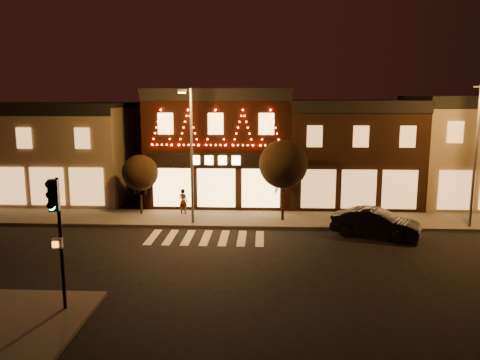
# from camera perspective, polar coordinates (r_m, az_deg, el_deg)

# --- Properties ---
(ground) EXTENTS (120.00, 120.00, 0.00)m
(ground) POSITION_cam_1_polar(r_m,az_deg,el_deg) (23.48, -5.20, -9.61)
(ground) COLOR black
(ground) RESTS_ON ground
(sidewalk_far) EXTENTS (44.00, 4.00, 0.15)m
(sidewalk_far) POSITION_cam_1_polar(r_m,az_deg,el_deg) (30.92, 0.55, -4.61)
(sidewalk_far) COLOR #47423D
(sidewalk_far) RESTS_ON ground
(building_left) EXTENTS (12.20, 8.28, 7.30)m
(building_left) POSITION_cam_1_polar(r_m,az_deg,el_deg) (39.60, -21.34, 3.20)
(building_left) COLOR #7E6E5A
(building_left) RESTS_ON ground
(building_pulp) EXTENTS (10.20, 8.34, 8.30)m
(building_pulp) POSITION_cam_1_polar(r_m,az_deg,el_deg) (36.21, -2.23, 4.11)
(building_pulp) COLOR black
(building_pulp) RESTS_ON ground
(building_right_a) EXTENTS (9.20, 8.28, 7.50)m
(building_right_a) POSITION_cam_1_polar(r_m,az_deg,el_deg) (36.67, 12.76, 3.31)
(building_right_a) COLOR #321B11
(building_right_a) RESTS_ON ground
(building_right_b) EXTENTS (9.20, 8.28, 7.80)m
(building_right_b) POSITION_cam_1_polar(r_m,az_deg,el_deg) (39.22, 25.85, 3.20)
(building_right_b) COLOR #7E6E5A
(building_right_b) RESTS_ON ground
(traffic_signal_near) EXTENTS (0.39, 0.51, 4.86)m
(traffic_signal_near) POSITION_cam_1_polar(r_m,az_deg,el_deg) (18.22, -20.77, -4.27)
(traffic_signal_near) COLOR black
(traffic_signal_near) RESTS_ON sidewalk_near
(streetlamp_mid) EXTENTS (0.59, 1.86, 8.10)m
(streetlamp_mid) POSITION_cam_1_polar(r_m,az_deg,el_deg) (28.75, -5.86, 4.02)
(streetlamp_mid) COLOR #59595E
(streetlamp_mid) RESTS_ON sidewalk_far
(streetlamp_right) EXTENTS (0.78, 1.89, 8.29)m
(streetlamp_right) POSITION_cam_1_polar(r_m,az_deg,el_deg) (30.91, 26.12, 3.68)
(streetlamp_right) COLOR #59595E
(streetlamp_right) RESTS_ON sidewalk_far
(tree_left) EXTENTS (2.33, 2.33, 3.90)m
(tree_left) POSITION_cam_1_polar(r_m,az_deg,el_deg) (32.08, -11.68, 0.84)
(tree_left) COLOR black
(tree_left) RESTS_ON sidewalk_far
(tree_right) EXTENTS (3.00, 3.00, 5.01)m
(tree_right) POSITION_cam_1_polar(r_m,az_deg,el_deg) (29.86, 5.12, 1.85)
(tree_right) COLOR black
(tree_right) RESTS_ON sidewalk_far
(dark_sedan) EXTENTS (5.08, 3.46, 1.59)m
(dark_sedan) POSITION_cam_1_polar(r_m,az_deg,el_deg) (28.20, 15.69, -4.91)
(dark_sedan) COLOR black
(dark_sedan) RESTS_ON ground
(pedestrian) EXTENTS (0.70, 0.57, 1.66)m
(pedestrian) POSITION_cam_1_polar(r_m,az_deg,el_deg) (32.04, -6.71, -2.49)
(pedestrian) COLOR gray
(pedestrian) RESTS_ON sidewalk_far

